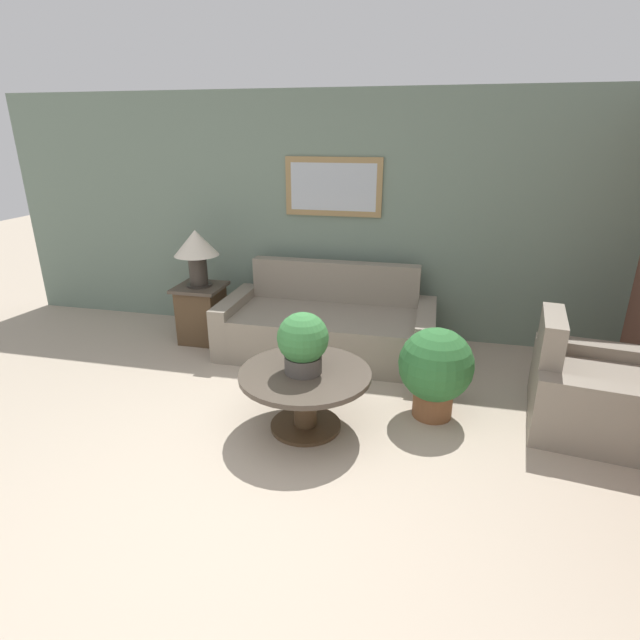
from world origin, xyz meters
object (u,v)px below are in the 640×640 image
object	(u,v)px
side_table	(202,313)
potted_plant_floor	(436,369)
couch_main	(328,327)
potted_plant_on_table	(303,342)
armchair	(591,393)
table_lamp	(196,248)
coffee_table	(305,387)

from	to	relation	value
side_table	potted_plant_floor	world-z (taller)	potted_plant_floor
couch_main	potted_plant_on_table	distance (m)	1.52
side_table	couch_main	bearing A→B (deg)	0.17
side_table	potted_plant_on_table	world-z (taller)	potted_plant_on_table
couch_main	potted_plant_on_table	xyz separation A→B (m)	(0.13, -1.45, 0.45)
armchair	side_table	distance (m)	3.81
table_lamp	coffee_table	bearing A→B (deg)	-42.96
coffee_table	potted_plant_on_table	world-z (taller)	potted_plant_on_table
coffee_table	potted_plant_on_table	bearing A→B (deg)	-171.71
side_table	potted_plant_on_table	xyz separation A→B (m)	(1.54, -1.44, 0.41)
potted_plant_on_table	coffee_table	bearing A→B (deg)	8.29
armchair	table_lamp	world-z (taller)	table_lamp
table_lamp	potted_plant_floor	bearing A→B (deg)	-22.36
coffee_table	potted_plant_on_table	xyz separation A→B (m)	(-0.01, -0.00, 0.38)
couch_main	armchair	xyz separation A→B (m)	(2.29, -0.91, 0.00)
armchair	potted_plant_on_table	size ratio (longest dim) A/B	2.33
side_table	potted_plant_on_table	size ratio (longest dim) A/B	1.35
coffee_table	table_lamp	distance (m)	2.23
side_table	table_lamp	xyz separation A→B (m)	(0.00, 0.00, 0.72)
armchair	table_lamp	bearing A→B (deg)	84.36
couch_main	coffee_table	world-z (taller)	couch_main
coffee_table	armchair	bearing A→B (deg)	13.86
side_table	coffee_table	bearing A→B (deg)	-42.96
table_lamp	couch_main	bearing A→B (deg)	0.17
couch_main	potted_plant_floor	xyz separation A→B (m)	(1.10, -1.04, 0.14)
coffee_table	potted_plant_floor	xyz separation A→B (m)	(0.97, 0.41, 0.07)
couch_main	side_table	xyz separation A→B (m)	(-1.41, -0.00, 0.04)
potted_plant_floor	couch_main	bearing A→B (deg)	136.74
side_table	armchair	bearing A→B (deg)	-13.82
potted_plant_floor	potted_plant_on_table	bearing A→B (deg)	-157.29
table_lamp	potted_plant_floor	world-z (taller)	table_lamp
potted_plant_on_table	potted_plant_floor	xyz separation A→B (m)	(0.98, 0.41, -0.31)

